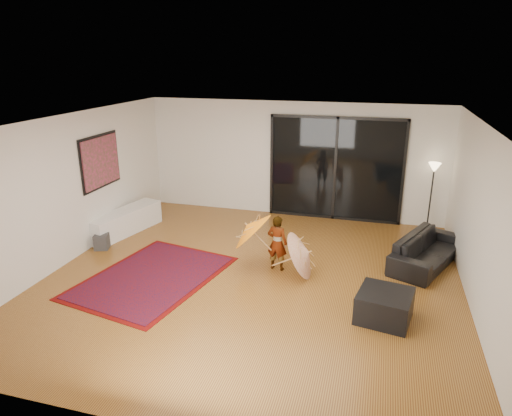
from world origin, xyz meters
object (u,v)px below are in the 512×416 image
at_px(sofa, 427,250).
at_px(ottoman, 384,306).
at_px(media_console, 125,221).
at_px(child, 277,243).

distance_m(sofa, ottoman, 2.23).
height_order(media_console, sofa, sofa).
bearing_deg(child, media_console, -4.98).
xyz_separation_m(ottoman, child, (-1.89, 1.18, 0.30)).
bearing_deg(ottoman, media_console, 159.68).
bearing_deg(sofa, media_console, 115.18).
height_order(ottoman, child, child).
bearing_deg(sofa, ottoman, -174.71).
xyz_separation_m(media_console, ottoman, (5.47, -2.03, -0.04)).
bearing_deg(ottoman, sofa, 70.89).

